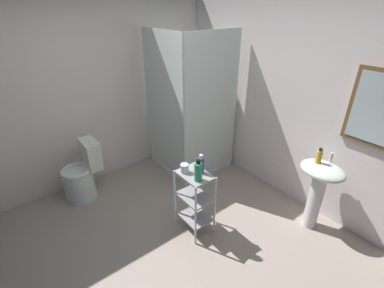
% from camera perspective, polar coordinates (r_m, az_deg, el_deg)
% --- Properties ---
extents(ground_plane, '(4.20, 4.20, 0.02)m').
position_cam_1_polar(ground_plane, '(3.01, -4.94, -22.41)').
color(ground_plane, '#9F9185').
extents(wall_back, '(4.20, 0.14, 2.50)m').
position_cam_1_polar(wall_back, '(3.44, 21.11, 8.34)').
color(wall_back, white).
rests_on(wall_back, ground_plane).
extents(wall_left, '(0.10, 4.20, 2.50)m').
position_cam_1_polar(wall_left, '(3.78, -21.70, 9.90)').
color(wall_left, white).
rests_on(wall_left, ground_plane).
extents(shower_stall, '(0.92, 0.92, 2.00)m').
position_cam_1_polar(shower_stall, '(4.02, -0.49, 0.82)').
color(shower_stall, white).
rests_on(shower_stall, ground_plane).
extents(pedestal_sink, '(0.46, 0.37, 0.81)m').
position_cam_1_polar(pedestal_sink, '(3.21, 25.04, -7.50)').
color(pedestal_sink, white).
rests_on(pedestal_sink, ground_plane).
extents(sink_faucet, '(0.03, 0.03, 0.10)m').
position_cam_1_polar(sink_faucet, '(3.16, 27.10, -2.46)').
color(sink_faucet, silver).
rests_on(sink_faucet, pedestal_sink).
extents(toilet, '(0.37, 0.49, 0.76)m').
position_cam_1_polar(toilet, '(3.77, -21.99, -6.16)').
color(toilet, white).
rests_on(toilet, ground_plane).
extents(storage_cart, '(0.38, 0.28, 0.74)m').
position_cam_1_polar(storage_cart, '(2.95, 0.54, -11.18)').
color(storage_cart, silver).
rests_on(storage_cart, ground_plane).
extents(hand_soap_bottle, '(0.06, 0.06, 0.17)m').
position_cam_1_polar(hand_soap_bottle, '(3.07, 25.02, -2.35)').
color(hand_soap_bottle, gold).
rests_on(hand_soap_bottle, pedestal_sink).
extents(shampoo_bottle_blue, '(0.06, 0.06, 0.21)m').
position_cam_1_polar(shampoo_bottle_blue, '(2.74, 1.85, -4.39)').
color(shampoo_bottle_blue, '#3449B7').
rests_on(shampoo_bottle_blue, storage_cart).
extents(body_wash_bottle_green, '(0.08, 0.08, 0.24)m').
position_cam_1_polar(body_wash_bottle_green, '(2.63, 1.30, -5.73)').
color(body_wash_bottle_green, '#319C65').
rests_on(body_wash_bottle_green, storage_cart).
extents(rinse_cup, '(0.08, 0.08, 0.09)m').
position_cam_1_polar(rinse_cup, '(2.77, -1.59, -5.11)').
color(rinse_cup, silver).
rests_on(rinse_cup, storage_cart).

